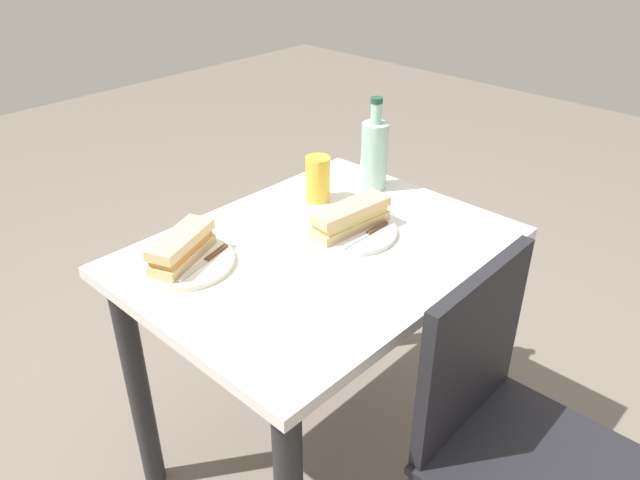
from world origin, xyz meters
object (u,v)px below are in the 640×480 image
(dining_table, at_px, (320,294))
(knife_near, at_px, (368,233))
(water_bottle, at_px, (374,154))
(beer_glass, at_px, (318,179))
(knife_far, at_px, (206,260))
(plate_far, at_px, (184,262))
(baguette_sandwich_far, at_px, (182,247))
(baguette_sandwich_near, at_px, (351,217))
(plate_near, at_px, (350,231))
(chair_far, at_px, (503,432))

(dining_table, height_order, knife_near, knife_near)
(water_bottle, bearing_deg, beer_glass, -20.03)
(dining_table, height_order, knife_far, knife_far)
(plate_far, bearing_deg, baguette_sandwich_far, 0.00)
(baguette_sandwich_near, relative_size, water_bottle, 0.84)
(baguette_sandwich_far, distance_m, beer_glass, 0.48)
(knife_far, bearing_deg, baguette_sandwich_near, 158.28)
(dining_table, relative_size, beer_glass, 7.12)
(plate_near, height_order, water_bottle, water_bottle)
(plate_near, height_order, knife_near, knife_near)
(knife_far, height_order, water_bottle, water_bottle)
(baguette_sandwich_far, bearing_deg, water_bottle, 175.13)
(knife_near, bearing_deg, baguette_sandwich_near, -83.72)
(plate_far, bearing_deg, beer_glass, -179.05)
(dining_table, xyz_separation_m, knife_far, (0.25, -0.13, 0.16))
(knife_far, relative_size, beer_glass, 1.36)
(knife_near, height_order, baguette_sandwich_far, baguette_sandwich_far)
(knife_far, bearing_deg, knife_near, 151.57)
(dining_table, height_order, plate_near, plate_near)
(knife_near, distance_m, baguette_sandwich_far, 0.47)
(knife_far, bearing_deg, dining_table, 152.31)
(plate_far, relative_size, beer_glass, 1.86)
(chair_far, height_order, plate_near, chair_far)
(dining_table, relative_size, knife_near, 5.16)
(plate_far, height_order, baguette_sandwich_far, baguette_sandwich_far)
(knife_far, bearing_deg, plate_near, 158.28)
(chair_far, relative_size, plate_near, 3.60)
(plate_near, height_order, knife_far, knife_far)
(chair_far, xyz_separation_m, plate_far, (0.28, -0.73, 0.25))
(baguette_sandwich_near, distance_m, beer_glass, 0.22)
(dining_table, relative_size, baguette_sandwich_near, 4.01)
(baguette_sandwich_far, xyz_separation_m, beer_glass, (-0.48, -0.01, 0.02))
(chair_far, distance_m, baguette_sandwich_near, 0.62)
(baguette_sandwich_near, height_order, knife_near, baguette_sandwich_near)
(dining_table, xyz_separation_m, baguette_sandwich_far, (0.28, -0.18, 0.19))
(knife_near, distance_m, plate_far, 0.46)
(knife_far, bearing_deg, beer_glass, -172.84)
(knife_near, xyz_separation_m, plate_far, (0.39, -0.24, -0.01))
(chair_far, height_order, beer_glass, beer_glass)
(plate_far, relative_size, knife_far, 1.37)
(baguette_sandwich_near, xyz_separation_m, beer_glass, (-0.09, -0.20, 0.02))
(baguette_sandwich_near, distance_m, knife_far, 0.39)
(plate_near, distance_m, knife_near, 0.06)
(plate_near, relative_size, baguette_sandwich_near, 1.05)
(baguette_sandwich_near, xyz_separation_m, knife_far, (0.36, -0.14, -0.03))
(plate_far, bearing_deg, chair_far, 111.18)
(baguette_sandwich_near, bearing_deg, water_bottle, -152.54)
(beer_glass, bearing_deg, chair_far, 75.41)
(beer_glass, bearing_deg, baguette_sandwich_far, 0.95)
(chair_far, distance_m, baguette_sandwich_far, 0.84)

